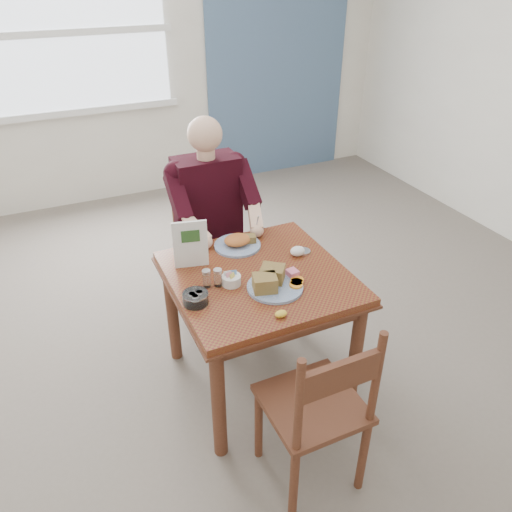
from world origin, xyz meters
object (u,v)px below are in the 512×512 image
near_plate (273,282)px  chair_near (318,409)px  chair_far (209,248)px  far_plate (238,242)px  diner (212,210)px  table (259,291)px

near_plate → chair_near: bearing=-95.5°
chair_far → far_plate: size_ratio=2.92×
chair_near → near_plate: 0.65m
near_plate → far_plate: bearing=89.7°
chair_far → diner: 0.34m
chair_near → far_plate: (0.06, 1.02, 0.30)m
table → chair_far: (0.00, 0.80, -0.16)m
chair_far → chair_near: 1.51m
table → far_plate: (0.02, 0.31, 0.14)m
near_plate → diner: bearing=90.9°
table → near_plate: 0.20m
far_plate → near_plate: bearing=-90.3°
far_plate → table: bearing=-92.8°
table → chair_far: 0.81m
near_plate → far_plate: near_plate is taller
near_plate → far_plate: size_ratio=1.14×
chair_near → chair_far: bearing=88.4°
table → far_plate: 0.34m
table → far_plate: bearing=87.2°
table → far_plate: far_plate is taller
far_plate → chair_near: bearing=-93.2°
chair_near → diner: bearing=88.3°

